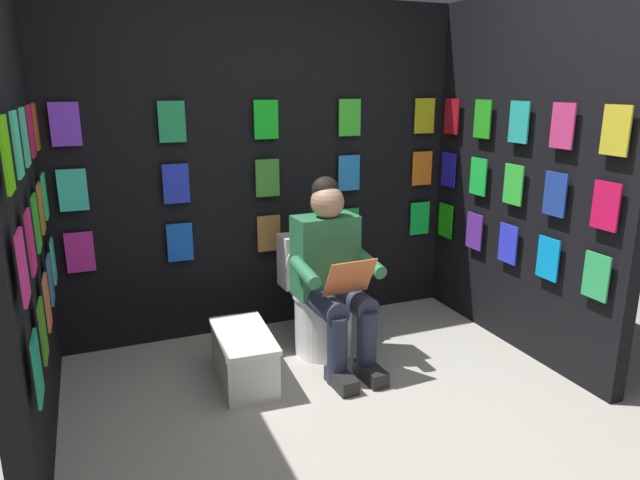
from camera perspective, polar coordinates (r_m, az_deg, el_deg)
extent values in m
plane|color=#9E998E|center=(2.90, 6.46, -21.69)|extent=(30.00, 30.00, 0.00)
cube|color=black|center=(4.08, -5.65, 7.05)|extent=(2.97, 0.10, 2.32)
cube|color=#D22499|center=(3.92, -22.91, -1.13)|extent=(0.17, 0.01, 0.26)
cube|color=blue|center=(3.95, -13.84, -0.22)|extent=(0.17, 0.01, 0.26)
cube|color=#9E6934|center=(4.08, -5.15, 0.66)|extent=(0.17, 0.01, 0.26)
cube|color=green|center=(4.30, 2.84, 1.46)|extent=(0.17, 0.01, 0.26)
cube|color=green|center=(4.60, 9.94, 2.14)|extent=(0.17, 0.01, 0.26)
cube|color=#36CEBD|center=(3.84, -23.52, 4.60)|extent=(0.17, 0.01, 0.26)
cube|color=#1C2FC3|center=(3.87, -14.22, 5.49)|extent=(0.17, 0.01, 0.26)
cube|color=#3C8C2D|center=(4.00, -5.28, 6.20)|extent=(0.17, 0.01, 0.26)
cube|color=blue|center=(4.22, 2.92, 6.72)|extent=(0.17, 0.01, 0.26)
cube|color=orange|center=(4.52, 10.18, 7.07)|extent=(0.17, 0.01, 0.26)
cube|color=#7737EF|center=(3.79, -24.17, 10.53)|extent=(0.17, 0.01, 0.26)
cube|color=#1D8E50|center=(3.82, -14.61, 11.39)|extent=(0.17, 0.01, 0.26)
cube|color=#12BD1F|center=(3.96, -5.43, 11.92)|extent=(0.17, 0.01, 0.26)
cube|color=green|center=(4.18, 2.99, 12.14)|extent=(0.17, 0.01, 0.26)
cube|color=#A9AE1A|center=(4.49, 10.42, 12.13)|extent=(0.17, 0.01, 0.26)
cube|color=black|center=(3.97, 19.79, 6.01)|extent=(0.10, 1.80, 2.32)
cube|color=#1C9D0F|center=(4.56, 12.46, 1.91)|extent=(0.01, 0.17, 0.26)
cube|color=#602AA0|center=(4.28, 15.19, 0.85)|extent=(0.01, 0.17, 0.26)
cube|color=#2E36F0|center=(4.01, 18.31, -0.36)|extent=(0.01, 0.17, 0.26)
cube|color=#0C92E7|center=(3.75, 21.87, -1.74)|extent=(0.01, 0.17, 0.26)
cube|color=#2FA95C|center=(3.51, 25.93, -3.30)|extent=(0.01, 0.17, 0.26)
cube|color=#1818BA|center=(4.49, 12.75, 6.88)|extent=(0.01, 0.17, 0.26)
cube|color=green|center=(4.20, 15.57, 6.14)|extent=(0.01, 0.17, 0.26)
cube|color=green|center=(3.92, 18.80, 5.27)|extent=(0.01, 0.17, 0.26)
cube|color=#1F3A95|center=(3.66, 22.48, 4.25)|extent=(0.01, 0.17, 0.26)
cube|color=#D41145|center=(3.42, 26.70, 3.07)|extent=(0.01, 0.17, 0.26)
cube|color=maroon|center=(4.45, 13.06, 11.97)|extent=(0.01, 0.17, 0.26)
cube|color=green|center=(4.16, 15.97, 11.57)|extent=(0.01, 0.17, 0.26)
cube|color=teal|center=(3.88, 19.31, 11.08)|extent=(0.01, 0.17, 0.26)
cube|color=#C63373|center=(3.61, 23.13, 10.47)|extent=(0.01, 0.17, 0.26)
cube|color=gold|center=(3.37, 27.52, 9.71)|extent=(0.01, 0.17, 0.26)
cube|color=black|center=(2.99, -28.24, 2.30)|extent=(0.10, 1.80, 2.32)
cube|color=#159D69|center=(2.43, -26.44, -11.43)|extent=(0.01, 0.17, 0.26)
cube|color=#42971E|center=(2.76, -25.99, -8.18)|extent=(0.01, 0.17, 0.26)
cube|color=#EA7845|center=(3.10, -25.64, -5.63)|extent=(0.01, 0.17, 0.26)
cube|color=teal|center=(3.44, -25.37, -3.58)|extent=(0.01, 0.17, 0.26)
cube|color=#44F0C6|center=(3.79, -25.14, -1.91)|extent=(0.01, 0.17, 0.26)
cube|color=#E12D89|center=(2.29, -27.62, -2.41)|extent=(0.01, 0.17, 0.26)
cube|color=#D92271|center=(2.64, -26.99, -0.16)|extent=(0.01, 0.17, 0.26)
cube|color=green|center=(2.99, -26.52, 1.56)|extent=(0.01, 0.17, 0.26)
cube|color=#B97D20|center=(3.35, -26.14, 2.91)|extent=(0.01, 0.17, 0.26)
cube|color=#30F17E|center=(3.70, -25.83, 4.00)|extent=(0.01, 0.17, 0.26)
cube|color=#58CF0B|center=(2.21, -28.89, 7.50)|extent=(0.01, 0.17, 0.26)
cube|color=#3CE39D|center=(2.57, -28.07, 8.44)|extent=(0.01, 0.17, 0.26)
cube|color=#42D3A2|center=(2.93, -27.45, 9.15)|extent=(0.01, 0.17, 0.26)
cube|color=#CB1B49|center=(3.30, -26.96, 9.70)|extent=(0.01, 0.17, 0.26)
cube|color=#C34C18|center=(3.66, -26.56, 10.14)|extent=(0.01, 0.17, 0.26)
cylinder|color=white|center=(3.83, 0.33, -8.40)|extent=(0.38, 0.38, 0.40)
cylinder|color=white|center=(3.75, 0.33, -5.43)|extent=(0.41, 0.41, 0.02)
cube|color=white|center=(3.92, -1.29, -1.91)|extent=(0.39, 0.20, 0.36)
cylinder|color=white|center=(3.84, -0.75, -2.26)|extent=(0.39, 0.09, 0.39)
cube|color=#286B42|center=(3.63, 0.52, -1.57)|extent=(0.41, 0.24, 0.52)
sphere|color=tan|center=(3.52, 0.74, 3.83)|extent=(0.21, 0.21, 0.21)
sphere|color=black|center=(3.53, 0.53, 5.01)|extent=(0.17, 0.17, 0.17)
cylinder|color=#23283D|center=(3.59, 3.34, -5.96)|extent=(0.17, 0.41, 0.15)
cylinder|color=#23283D|center=(3.50, 0.44, -6.47)|extent=(0.17, 0.41, 0.15)
cylinder|color=#23283D|center=(3.53, 4.68, -10.35)|extent=(0.12, 0.12, 0.42)
cylinder|color=#23283D|center=(3.45, 1.73, -10.98)|extent=(0.12, 0.12, 0.42)
cube|color=black|center=(3.56, 5.11, -13.14)|extent=(0.12, 0.26, 0.09)
cube|color=black|center=(3.48, 2.17, -13.85)|extent=(0.12, 0.26, 0.09)
cylinder|color=#286B42|center=(3.59, 4.94, -2.29)|extent=(0.10, 0.31, 0.13)
cylinder|color=#286B42|center=(3.40, -1.53, -3.24)|extent=(0.10, 0.31, 0.13)
cube|color=#C15D2D|center=(3.36, 3.02, -3.77)|extent=(0.31, 0.14, 0.23)
cube|color=white|center=(3.52, -7.60, -11.78)|extent=(0.33, 0.60, 0.28)
cube|color=white|center=(3.45, -7.69, -9.46)|extent=(0.35, 0.62, 0.03)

